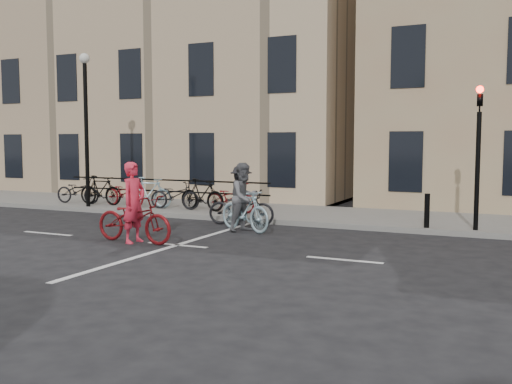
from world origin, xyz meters
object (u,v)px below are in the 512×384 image
at_px(lamp_post, 86,110).
at_px(cyclist_pink, 134,215).
at_px(cyclist_grey, 245,204).
at_px(cyclist_dark, 241,202).
at_px(traffic_light, 479,140).

bearing_deg(lamp_post, cyclist_pink, -40.09).
distance_m(cyclist_grey, cyclist_dark, 1.15).
xyz_separation_m(lamp_post, cyclist_grey, (7.00, -1.85, -2.74)).
bearing_deg(traffic_light, cyclist_grey, -162.53).
height_order(traffic_light, cyclist_grey, traffic_light).
relative_size(lamp_post, cyclist_pink, 2.40).
xyz_separation_m(traffic_light, cyclist_dark, (-6.29, -0.81, -1.77)).
relative_size(traffic_light, cyclist_grey, 1.99).
bearing_deg(traffic_light, cyclist_pink, -148.63).
bearing_deg(lamp_post, traffic_light, -0.27).
bearing_deg(cyclist_dark, cyclist_grey, -158.25).
height_order(traffic_light, lamp_post, lamp_post).
bearing_deg(cyclist_dark, cyclist_pink, 155.11).
bearing_deg(cyclist_dark, lamp_post, 73.20).
height_order(lamp_post, cyclist_dark, lamp_post).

